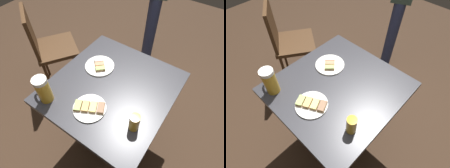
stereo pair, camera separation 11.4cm
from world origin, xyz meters
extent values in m
plane|color=#382619|center=(0.00, 0.00, 0.00)|extent=(6.00, 6.00, 0.00)
cylinder|color=black|center=(0.00, 0.00, 0.01)|extent=(0.44, 0.44, 0.01)
cylinder|color=black|center=(0.00, 0.00, 0.37)|extent=(0.09, 0.09, 0.71)
cube|color=#333338|center=(0.00, 0.00, 0.72)|extent=(0.78, 0.75, 0.04)
cylinder|color=white|center=(0.21, -0.01, 0.74)|extent=(0.19, 0.19, 0.01)
cube|color=#9E7547|center=(0.24, -0.07, 0.75)|extent=(0.08, 0.07, 0.01)
cube|color=#ADC66B|center=(0.24, -0.07, 0.76)|extent=(0.08, 0.07, 0.01)
cube|color=#9E7547|center=(0.22, -0.03, 0.75)|extent=(0.08, 0.07, 0.01)
cube|color=#E5B266|center=(0.22, -0.03, 0.76)|extent=(0.08, 0.07, 0.01)
cube|color=#9E7547|center=(0.20, 0.01, 0.75)|extent=(0.08, 0.07, 0.01)
cube|color=#EFE07A|center=(0.20, 0.01, 0.76)|extent=(0.08, 0.07, 0.01)
cube|color=#9E7547|center=(0.18, 0.05, 0.75)|extent=(0.08, 0.07, 0.01)
cube|color=#997051|center=(0.18, 0.05, 0.76)|extent=(0.08, 0.07, 0.01)
cylinder|color=white|center=(-0.09, -0.17, 0.74)|extent=(0.20, 0.20, 0.01)
cube|color=#9E7547|center=(-0.06, -0.14, 0.75)|extent=(0.07, 0.07, 0.01)
cube|color=#ADC66B|center=(-0.06, -0.14, 0.76)|extent=(0.07, 0.07, 0.01)
cube|color=#9E7547|center=(-0.09, -0.17, 0.75)|extent=(0.07, 0.07, 0.01)
cube|color=#EA8E66|center=(-0.09, -0.17, 0.76)|extent=(0.07, 0.07, 0.01)
cube|color=#9E7547|center=(-0.12, -0.20, 0.75)|extent=(0.07, 0.07, 0.01)
cube|color=white|center=(-0.12, -0.20, 0.76)|extent=(0.07, 0.07, 0.01)
cylinder|color=gold|center=(0.30, -0.26, 0.81)|extent=(0.08, 0.08, 0.15)
cylinder|color=white|center=(0.30, -0.26, 0.90)|extent=(0.08, 0.08, 0.02)
torus|color=silver|center=(0.29, -0.31, 0.82)|extent=(0.03, 0.10, 0.10)
cylinder|color=gold|center=(0.17, 0.26, 0.79)|extent=(0.06, 0.06, 0.11)
cylinder|color=#472D19|center=(-0.29, -0.62, 0.23)|extent=(0.03, 0.03, 0.47)
cylinder|color=#472D19|center=(-0.47, -0.89, 0.23)|extent=(0.03, 0.03, 0.47)
cylinder|color=#472D19|center=(-0.03, -0.80, 0.23)|extent=(0.03, 0.03, 0.47)
cylinder|color=#472D19|center=(-0.20, -1.06, 0.23)|extent=(0.03, 0.03, 0.47)
cube|color=#472D19|center=(-0.25, -0.84, 0.48)|extent=(0.53, 0.53, 0.04)
cube|color=#472D19|center=(-0.11, -0.93, 0.70)|extent=(0.21, 0.30, 0.39)
cylinder|color=navy|center=(-1.03, -0.21, 0.42)|extent=(0.11, 0.11, 0.84)
cylinder|color=navy|center=(-1.23, -0.30, 0.42)|extent=(0.11, 0.11, 0.84)
camera|label=1|loc=(0.59, 0.41, 1.64)|focal=29.28mm
camera|label=2|loc=(0.52, 0.50, 1.64)|focal=29.28mm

